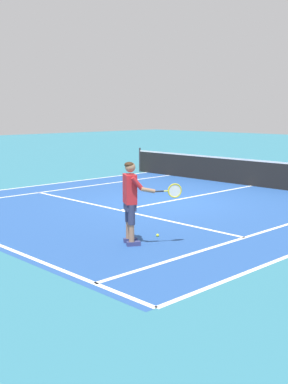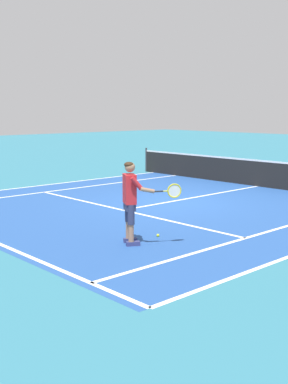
# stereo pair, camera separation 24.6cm
# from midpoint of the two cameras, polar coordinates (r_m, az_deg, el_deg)

# --- Properties ---
(ground_plane) EXTENTS (80.00, 80.00, 0.00)m
(ground_plane) POSITION_cam_midpoint_polar(r_m,az_deg,el_deg) (14.88, 1.97, -1.16)
(ground_plane) COLOR teal
(court_inner_surface) EXTENTS (10.98, 10.94, 0.00)m
(court_inner_surface) POSITION_cam_midpoint_polar(r_m,az_deg,el_deg) (14.41, 0.10, -1.50)
(court_inner_surface) COLOR #234C93
(court_inner_surface) RESTS_ON ground
(line_service) EXTENTS (8.23, 0.10, 0.01)m
(line_service) POSITION_cam_midpoint_polar(r_m,az_deg,el_deg) (13.66, -3.31, -2.12)
(line_service) COLOR white
(line_service) RESTS_ON ground
(line_centre_service) EXTENTS (0.10, 6.40, 0.01)m
(line_centre_service) POSITION_cam_midpoint_polar(r_m,az_deg,el_deg) (15.89, 5.47, -0.50)
(line_centre_service) COLOR white
(line_centre_service) RESTS_ON ground
(line_singles_left) EXTENTS (0.10, 10.54, 0.01)m
(line_singles_left) POSITION_cam_midpoint_polar(r_m,az_deg,el_deg) (17.55, -9.29, 0.37)
(line_singles_left) COLOR white
(line_singles_left) RESTS_ON ground
(line_singles_right) EXTENTS (0.10, 10.54, 0.01)m
(line_singles_right) POSITION_cam_midpoint_polar(r_m,az_deg,el_deg) (11.87, 14.10, -4.17)
(line_singles_right) COLOR white
(line_singles_right) RESTS_ON ground
(line_doubles_left) EXTENTS (0.10, 10.54, 0.01)m
(line_doubles_left) POSITION_cam_midpoint_polar(r_m,az_deg,el_deg) (18.69, -11.70, 0.84)
(line_doubles_left) COLOR white
(line_doubles_left) RESTS_ON ground
(tennis_net) EXTENTS (11.96, 0.08, 1.07)m
(tennis_net) POSITION_cam_midpoint_polar(r_m,az_deg,el_deg) (18.34, 12.02, 2.23)
(tennis_net) COLOR #333338
(tennis_net) RESTS_ON ground
(tennis_player) EXTENTS (1.04, 0.91, 1.71)m
(tennis_player) POSITION_cam_midpoint_polar(r_m,az_deg,el_deg) (10.03, -2.18, -0.61)
(tennis_player) COLOR navy
(tennis_player) RESTS_ON ground
(tennis_ball_near_feet) EXTENTS (0.07, 0.07, 0.07)m
(tennis_ball_near_feet) POSITION_cam_midpoint_polar(r_m,az_deg,el_deg) (10.83, 0.93, -5.03)
(tennis_ball_near_feet) COLOR #CCE02D
(tennis_ball_near_feet) RESTS_ON ground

